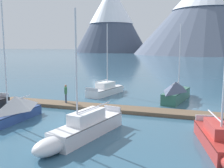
{
  "coord_description": "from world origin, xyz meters",
  "views": [
    {
      "loc": [
        8.58,
        -16.98,
        5.59
      ],
      "look_at": [
        0.0,
        6.0,
        2.0
      ],
      "focal_mm": 42.16,
      "sensor_mm": 36.0,
      "label": 1
    }
  ],
  "objects_px": {
    "sailboat_mid_dock_port": "(107,89)",
    "sailboat_far_berth": "(177,91)",
    "sailboat_outer_slip": "(218,140)",
    "sailboat_second_berth": "(11,110)",
    "person_on_dock": "(66,92)",
    "sailboat_mid_dock_starboard": "(82,129)"
  },
  "relations": [
    {
      "from": "sailboat_mid_dock_starboard",
      "to": "sailboat_outer_slip",
      "type": "relative_size",
      "value": 0.92
    },
    {
      "from": "sailboat_mid_dock_starboard",
      "to": "person_on_dock",
      "type": "bearing_deg",
      "value": 126.34
    },
    {
      "from": "sailboat_far_berth",
      "to": "sailboat_second_berth",
      "type": "bearing_deg",
      "value": -131.79
    },
    {
      "from": "sailboat_outer_slip",
      "to": "sailboat_far_berth",
      "type": "bearing_deg",
      "value": 106.22
    },
    {
      "from": "sailboat_mid_dock_starboard",
      "to": "sailboat_far_berth",
      "type": "relative_size",
      "value": 0.98
    },
    {
      "from": "sailboat_outer_slip",
      "to": "sailboat_second_berth",
      "type": "bearing_deg",
      "value": 177.6
    },
    {
      "from": "sailboat_mid_dock_starboard",
      "to": "person_on_dock",
      "type": "height_order",
      "value": "sailboat_mid_dock_starboard"
    },
    {
      "from": "sailboat_second_berth",
      "to": "sailboat_mid_dock_starboard",
      "type": "xyz_separation_m",
      "value": [
        6.66,
        -1.51,
        -0.21
      ]
    },
    {
      "from": "sailboat_second_berth",
      "to": "person_on_dock",
      "type": "height_order",
      "value": "sailboat_second_berth"
    },
    {
      "from": "sailboat_mid_dock_starboard",
      "to": "sailboat_far_berth",
      "type": "bearing_deg",
      "value": 73.4
    },
    {
      "from": "sailboat_second_berth",
      "to": "sailboat_outer_slip",
      "type": "xyz_separation_m",
      "value": [
        14.31,
        -0.6,
        -0.26
      ]
    },
    {
      "from": "person_on_dock",
      "to": "sailboat_mid_dock_port",
      "type": "bearing_deg",
      "value": 78.53
    },
    {
      "from": "sailboat_mid_dock_port",
      "to": "sailboat_mid_dock_starboard",
      "type": "xyz_separation_m",
      "value": [
        4.05,
        -14.39,
        0.07
      ]
    },
    {
      "from": "sailboat_far_berth",
      "to": "sailboat_outer_slip",
      "type": "distance_m",
      "value": 13.05
    },
    {
      "from": "sailboat_mid_dock_port",
      "to": "person_on_dock",
      "type": "bearing_deg",
      "value": -101.47
    },
    {
      "from": "sailboat_second_berth",
      "to": "sailboat_far_berth",
      "type": "distance_m",
      "value": 16.0
    },
    {
      "from": "sailboat_second_berth",
      "to": "sailboat_mid_dock_port",
      "type": "bearing_deg",
      "value": 78.59
    },
    {
      "from": "sailboat_outer_slip",
      "to": "sailboat_mid_dock_port",
      "type": "bearing_deg",
      "value": 130.96
    },
    {
      "from": "sailboat_far_berth",
      "to": "sailboat_outer_slip",
      "type": "height_order",
      "value": "sailboat_outer_slip"
    },
    {
      "from": "sailboat_mid_dock_port",
      "to": "person_on_dock",
      "type": "relative_size",
      "value": 4.75
    },
    {
      "from": "sailboat_mid_dock_port",
      "to": "sailboat_second_berth",
      "type": "bearing_deg",
      "value": -101.41
    },
    {
      "from": "sailboat_mid_dock_port",
      "to": "sailboat_far_berth",
      "type": "xyz_separation_m",
      "value": [
        8.06,
        -0.95,
        0.4
      ]
    }
  ]
}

